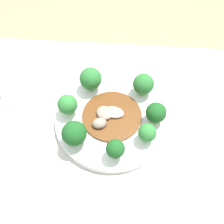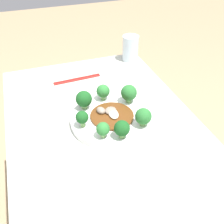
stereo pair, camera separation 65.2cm
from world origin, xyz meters
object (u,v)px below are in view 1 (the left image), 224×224
object	(u,v)px
broccoli_east	(156,113)
broccoli_northwest	(91,79)
plate	(112,119)
broccoli_southeast	(147,133)
broccoli_southwest	(74,133)
broccoli_south	(115,149)
broccoli_northeast	(143,84)
stirfry_center	(110,116)
broccoli_west	(68,105)

from	to	relation	value
broccoli_east	broccoli_northwest	world-z (taller)	broccoli_northwest
plate	broccoli_southeast	distance (m)	0.11
broccoli_southwest	broccoli_southeast	distance (m)	0.17
broccoli_south	broccoli_southwest	xyz separation A→B (m)	(-0.10, 0.03, 0.00)
broccoli_southeast	broccoli_northwest	bearing A→B (deg)	135.34
plate	broccoli_east	size ratio (longest dim) A/B	4.70
broccoli_northeast	stirfry_center	world-z (taller)	broccoli_northeast
plate	broccoli_southwest	size ratio (longest dim) A/B	4.24
broccoli_southwest	broccoli_west	size ratio (longest dim) A/B	1.12
broccoli_south	broccoli_east	distance (m)	0.14
broccoli_southwest	broccoli_east	size ratio (longest dim) A/B	1.11
broccoli_northwest	broccoli_south	bearing A→B (deg)	-68.18
plate	stirfry_center	xyz separation A→B (m)	(-0.00, -0.00, 0.02)
broccoli_northeast	broccoli_southeast	bearing A→B (deg)	-85.72
broccoli_northeast	broccoli_southeast	size ratio (longest dim) A/B	1.19
plate	broccoli_southwest	bearing A→B (deg)	-136.07
broccoli_south	broccoli_southeast	size ratio (longest dim) A/B	1.09
broccoli_south	broccoli_southwest	distance (m)	0.10
broccoli_southwest	broccoli_east	bearing A→B (deg)	21.28
broccoli_southwest	broccoli_southeast	xyz separation A→B (m)	(0.17, 0.02, -0.01)
stirfry_center	broccoli_southeast	bearing A→B (deg)	-32.37
broccoli_east	stirfry_center	size ratio (longest dim) A/B	0.41
broccoli_east	broccoli_west	bearing A→B (deg)	177.88
broccoli_northwest	broccoli_southeast	size ratio (longest dim) A/B	1.28
broccoli_southwest	stirfry_center	xyz separation A→B (m)	(0.08, 0.07, -0.03)
broccoli_east	broccoli_southeast	xyz separation A→B (m)	(-0.02, -0.06, -0.00)
plate	broccoli_south	xyz separation A→B (m)	(0.02, -0.11, 0.05)
broccoli_east	broccoli_northeast	bearing A→B (deg)	109.88
plate	broccoli_west	world-z (taller)	broccoli_west
broccoli_west	broccoli_northwest	world-z (taller)	broccoli_northwest
broccoli_northeast	broccoli_northwest	size ratio (longest dim) A/B	0.93
broccoli_southeast	plate	bearing A→B (deg)	145.17
broccoli_northwest	broccoli_southeast	distance (m)	0.21
broccoli_south	broccoli_northeast	world-z (taller)	broccoli_northeast
plate	broccoli_northeast	distance (m)	0.12
broccoli_west	broccoli_southwest	bearing A→B (deg)	-69.90
plate	broccoli_east	xyz separation A→B (m)	(0.11, -0.00, 0.05)
plate	broccoli_southeast	world-z (taller)	broccoli_southeast
broccoli_south	broccoli_west	distance (m)	0.17
broccoli_northwest	broccoli_southeast	bearing A→B (deg)	-44.66
plate	broccoli_northwest	world-z (taller)	broccoli_northwest
broccoli_northeast	broccoli_northwest	bearing A→B (deg)	177.69
broccoli_east	broccoli_northwest	distance (m)	0.19
broccoli_south	broccoli_southwest	bearing A→B (deg)	162.26
broccoli_south	broccoli_northeast	size ratio (longest dim) A/B	0.91
broccoli_southwest	broccoli_south	bearing A→B (deg)	-17.74
plate	broccoli_west	bearing A→B (deg)	178.22
broccoli_northwest	broccoli_southeast	xyz separation A→B (m)	(0.15, -0.15, -0.01)
broccoli_northeast	broccoli_west	world-z (taller)	broccoli_northeast
broccoli_northeast	stirfry_center	bearing A→B (deg)	-133.40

